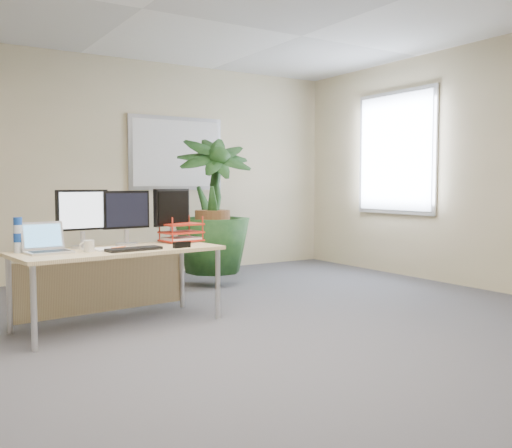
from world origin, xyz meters
TOP-DOWN VIEW (x-y plane):
  - floor at (0.00, 0.00)m, footprint 8.00×8.00m
  - back_wall at (0.00, 4.00)m, footprint 7.00×0.04m
  - whiteboard at (1.20, 3.97)m, footprint 1.30×0.04m
  - window at (3.47, 2.30)m, footprint 0.04×1.30m
  - desk at (-0.41, 1.65)m, footprint 1.70×0.87m
  - floor_plant at (1.12, 2.81)m, footprint 0.99×0.99m
  - monitor_left at (-0.62, 1.79)m, footprint 0.43×0.19m
  - monitor_right at (-0.25, 1.81)m, footprint 0.42×0.19m
  - monitor_dark at (0.20, 1.86)m, footprint 0.41×0.21m
  - laptop at (-0.95, 1.62)m, footprint 0.35×0.32m
  - keyboard at (-0.33, 1.39)m, footprint 0.45×0.19m
  - coffee_mug at (-0.66, 1.49)m, footprint 0.12×0.08m
  - spiral_notebook at (-0.46, 1.55)m, footprint 0.30×0.23m
  - orange_pen at (-0.40, 1.55)m, footprint 0.14×0.06m
  - yellow_highlighter at (-0.26, 1.52)m, footprint 0.11×0.02m
  - water_bottle at (-1.13, 1.71)m, footprint 0.07×0.07m
  - letter_tray at (0.26, 1.80)m, footprint 0.37×0.30m
  - stapler at (0.07, 1.37)m, footprint 0.15×0.06m

SIDE VIEW (x-z plane):
  - floor at x=0.00m, z-range 0.00..0.00m
  - desk at x=-0.41m, z-range 0.19..0.81m
  - spiral_notebook at x=-0.46m, z-range 0.63..0.64m
  - yellow_highlighter at x=-0.26m, z-range 0.63..0.64m
  - keyboard at x=-0.33m, z-range 0.63..0.65m
  - orange_pen at x=-0.40m, z-range 0.64..0.65m
  - stapler at x=0.07m, z-range 0.63..0.68m
  - coffee_mug at x=-0.66m, z-range 0.63..0.72m
  - laptop at x=-0.95m, z-range 0.57..0.80m
  - letter_tray at x=0.26m, z-range 0.62..0.78m
  - floor_plant at x=1.12m, z-range 0.00..1.50m
  - water_bottle at x=-1.13m, z-range 0.62..0.89m
  - monitor_right at x=-0.25m, z-range 0.66..1.13m
  - monitor_left at x=-0.62m, z-range 0.66..1.14m
  - monitor_dark at x=0.20m, z-range 0.66..1.14m
  - back_wall at x=0.00m, z-range 0.00..2.70m
  - whiteboard at x=1.20m, z-range 1.07..2.02m
  - window at x=3.47m, z-range 0.77..2.33m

